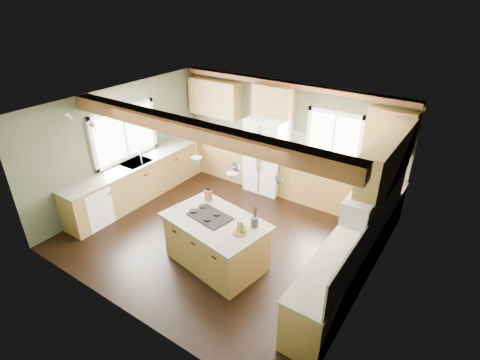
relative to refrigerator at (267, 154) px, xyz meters
The scene contains 37 objects.
floor 2.32m from the refrigerator, 81.95° to the right, with size 5.60×5.60×0.00m, color black.
ceiling 2.73m from the refrigerator, 81.95° to the right, with size 5.60×5.60×0.00m, color silver.
wall_back 0.63m from the refrigerator, 51.71° to the left, with size 5.60×5.60×0.00m, color #3F4833.
wall_left 3.30m from the refrigerator, 139.70° to the right, with size 5.00×5.00×0.00m, color #3F4833.
wall_right 3.78m from the refrigerator, 34.37° to the right, with size 5.00×5.00×0.00m, color #3F4833.
ceiling_beam 3.32m from the refrigerator, 84.11° to the right, with size 5.55×0.26×0.26m, color brown.
soffit_trim 1.69m from the refrigerator, 43.03° to the left, with size 5.55×0.20×0.10m, color brown.
backsplash_back 0.57m from the refrigerator, 50.58° to the left, with size 5.58×0.03×0.58m, color brown.
backsplash_right 3.73m from the refrigerator, 33.86° to the right, with size 0.03×3.70×0.58m, color brown.
base_cab_back_left 1.56m from the refrigerator, behind, with size 2.02×0.60×0.88m, color brown.
counter_back_left 1.49m from the refrigerator, behind, with size 2.06×0.64×0.04m, color brown.
base_cab_back_right 1.85m from the refrigerator, ahead, with size 2.62×0.60×0.88m, color brown.
counter_back_right 1.79m from the refrigerator, ahead, with size 2.66×0.64×0.04m, color brown.
base_cab_left 3.06m from the refrigerator, 136.74° to the right, with size 0.60×3.70×0.88m, color brown.
counter_left 3.02m from the refrigerator, 136.74° to the right, with size 0.64×3.74×0.04m, color brown.
base_cab_right 3.51m from the refrigerator, 36.47° to the right, with size 0.60×3.70×0.88m, color brown.
counter_right 3.48m from the refrigerator, 36.47° to the right, with size 0.64×3.74×0.04m, color brown.
upper_cab_back_left 2.00m from the refrigerator, behind, with size 1.40×0.35×0.90m, color brown.
upper_cab_over_fridge 1.27m from the refrigerator, 90.00° to the left, with size 0.96×0.35×0.70m, color brown.
upper_cab_right 3.34m from the refrigerator, 22.64° to the right, with size 0.35×2.20×0.90m, color brown.
upper_cab_back_corner 2.81m from the refrigerator, ahead, with size 0.90×0.35×0.90m, color brown.
window_left 3.30m from the refrigerator, 140.15° to the right, with size 0.04×1.60×1.05m, color white.
window_back 1.63m from the refrigerator, 13.94° to the left, with size 1.10×0.04×1.00m, color white.
sink 3.02m from the refrigerator, 136.74° to the right, with size 0.50×0.65×0.03m, color #262628.
faucet 2.90m from the refrigerator, 134.30° to the right, with size 0.02×0.02×0.28m, color #B2B2B7.
dishwasher 4.05m from the refrigerator, 123.02° to the right, with size 0.60×0.60×0.84m, color white.
oven 4.40m from the refrigerator, 50.38° to the right, with size 0.60×0.72×0.84m, color white.
microwave 3.66m from the refrigerator, 37.00° to the right, with size 0.40×0.70×0.38m, color white.
pendant_left 3.02m from the refrigerator, 84.15° to the right, with size 0.18×0.18×0.16m, color #B2B2B7.
pendant_right 3.32m from the refrigerator, 69.55° to the right, with size 0.18×0.18×0.16m, color #B2B2B7.
refrigerator is the anchor object (origin of this frame).
island 3.03m from the refrigerator, 76.46° to the right, with size 1.66×1.01×0.88m, color brown.
island_top 2.99m from the refrigerator, 76.46° to the right, with size 1.77×1.12×0.04m, color brown.
cooktop 2.94m from the refrigerator, 78.95° to the right, with size 0.72×0.48×0.02m, color black.
knife_block 2.47m from the refrigerator, 85.60° to the right, with size 0.12×0.09×0.21m, color brown.
utensil_crock 3.00m from the refrigerator, 63.35° to the right, with size 0.13×0.13×0.17m, color #453D37.
bottle_tray 3.23m from the refrigerator, 67.22° to the right, with size 0.24×0.24×0.22m, color brown, non-canonical shape.
Camera 1 is at (3.75, -4.95, 4.50)m, focal length 28.00 mm.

